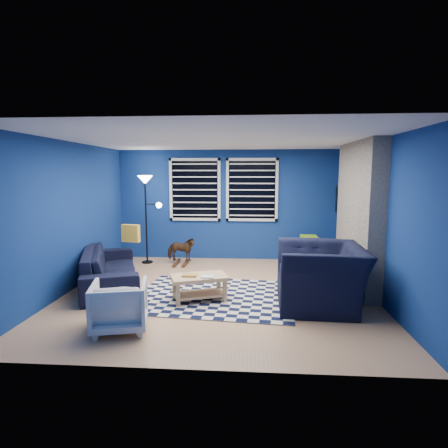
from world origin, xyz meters
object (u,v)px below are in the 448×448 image
sofa (110,268)px  coffee_table (199,283)px  cabinet (308,251)px  rocking_horse (181,249)px  tv (342,201)px  armchair_big (320,276)px  armchair_bent (119,306)px  floor_lamp (146,192)px

sofa → coffee_table: size_ratio=2.32×
sofa → cabinet: (3.71, 1.88, -0.04)m
sofa → rocking_horse: (0.95, 1.63, 0.01)m
tv → cabinet: (-0.66, 0.09, -1.12)m
armchair_big → rocking_horse: bearing=-130.3°
sofa → cabinet: sofa is taller
coffee_table → cabinet: cabinet is taller
tv → coffee_table: (-2.70, -2.46, -1.10)m
sofa → tv: bearing=-88.5°
armchair_bent → coffee_table: size_ratio=0.71×
sofa → armchair_bent: 1.98m
armchair_big → coffee_table: (-1.84, 0.05, -0.16)m
rocking_horse → floor_lamp: bearing=85.6°
armchair_big → rocking_horse: armchair_big is taller
coffee_table → cabinet: (2.04, 2.55, -0.01)m
armchair_big → rocking_horse: size_ratio=2.24×
armchair_bent → rocking_horse: (0.14, 3.43, 0.02)m
rocking_horse → floor_lamp: 1.46m
coffee_table → sofa: bearing=158.1°
coffee_table → cabinet: 3.26m
rocking_horse → floor_lamp: (-0.76, 0.11, 1.24)m
armchair_big → floor_lamp: (-3.31, 2.46, 1.12)m
tv → coffee_table: tv is taller
armchair_bent → floor_lamp: size_ratio=0.36×
coffee_table → floor_lamp: floor_lamp is taller
rocking_horse → armchair_big: bearing=-128.7°
tv → cabinet: 1.30m
armchair_bent → floor_lamp: bearing=-93.4°
tv → armchair_big: tv is taller
cabinet → sofa: bearing=-169.1°
tv → sofa: 4.85m
sofa → coffee_table: (1.67, -0.67, -0.03)m
tv → armchair_big: size_ratio=0.71×
armchair_big → rocking_horse: (-2.55, 2.35, -0.12)m
tv → rocking_horse: tv is taller
armchair_big → cabinet: (0.21, 2.59, -0.17)m
armchair_big → coffee_table: 1.84m
sofa → coffee_table: bearing=-132.6°
rocking_horse → cabinet: (2.76, 0.25, -0.05)m
cabinet → armchair_bent: bearing=-144.1°
tv → floor_lamp: floor_lamp is taller
coffee_table → cabinet: bearing=51.3°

